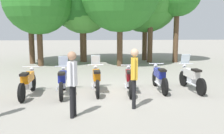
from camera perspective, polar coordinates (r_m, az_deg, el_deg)
ground_plane at (r=9.75m, az=0.20°, el=-5.69°), size 80.00×80.00×0.00m
motorcycle_0 at (r=9.66m, az=-18.36°, el=-3.22°), size 0.62×2.19×0.99m
motorcycle_1 at (r=9.51m, az=-11.00°, el=-3.04°), size 0.62×2.19×1.37m
motorcycle_2 at (r=9.69m, az=-3.52°, el=-2.66°), size 0.62×2.19×1.37m
motorcycle_3 at (r=9.62m, az=3.92°, el=-2.84°), size 0.62×2.19×0.99m
motorcycle_4 at (r=10.19m, az=10.56°, el=-2.31°), size 0.62×2.19×0.99m
motorcycle_5 at (r=10.45m, az=17.30°, el=-2.20°), size 0.62×2.19×1.37m
person_1 at (r=7.70m, az=5.02°, el=-1.38°), size 0.28×0.41×1.83m
person_2 at (r=6.96m, az=-8.84°, el=-2.58°), size 0.30×0.40×1.82m
tree_0 at (r=16.93m, az=-16.22°, el=14.29°), size 4.34×4.34×6.33m
tree_3 at (r=18.32m, az=-6.43°, el=13.74°), size 4.07×4.07×6.07m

